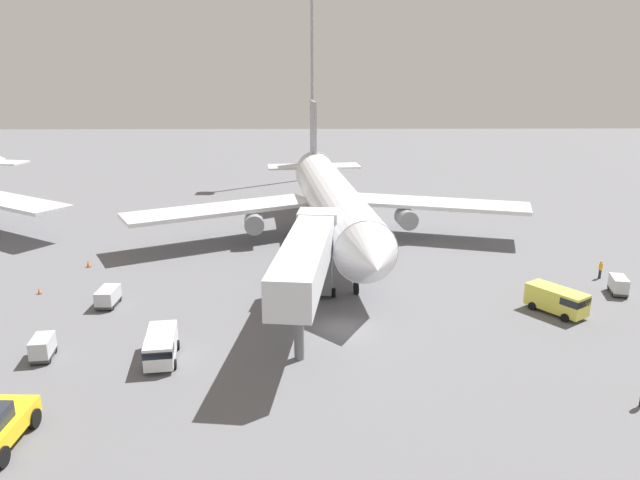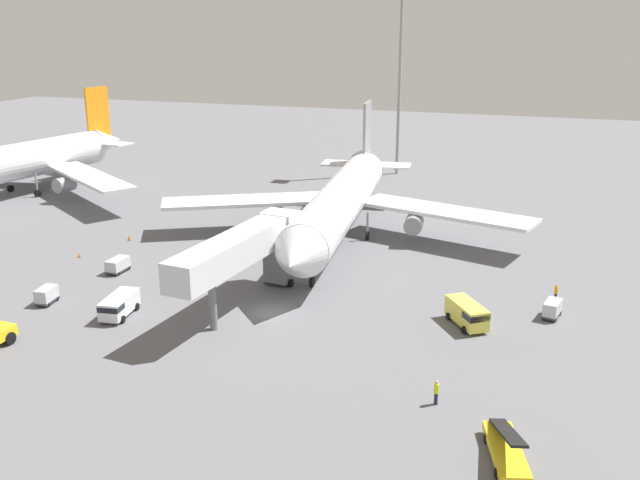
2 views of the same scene
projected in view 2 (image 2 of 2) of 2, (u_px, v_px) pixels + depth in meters
ground_plane at (269, 312)px, 65.80m from camera, size 300.00×300.00×0.00m
airplane_at_gate at (342, 200)px, 85.70m from camera, size 46.79×49.61×14.82m
jet_bridge at (245, 249)px, 65.42m from camera, size 5.43×19.38×7.62m
belt_loader_truck at (506, 449)px, 43.64m from camera, size 3.45×6.35×2.99m
service_van_mid_center at (467, 313)px, 62.53m from camera, size 4.39×5.11×2.11m
service_van_near_center at (119, 305)px, 64.64m from camera, size 2.68×5.03×1.92m
baggage_cart_far_left at (47, 295)px, 67.60m from camera, size 1.58×2.49×1.60m
baggage_cart_outer_left at (552, 309)px, 64.42m from camera, size 1.74×2.66×1.59m
baggage_cart_rear_left at (118, 265)px, 75.94m from camera, size 1.50×2.78×1.53m
ground_crew_worker_foreground at (436, 392)px, 49.84m from camera, size 0.48×0.48×1.87m
ground_crew_worker_midground at (556, 292)px, 68.06m from camera, size 0.34×0.34×1.76m
safety_cone_alpha at (129, 238)px, 87.09m from camera, size 0.43×0.43×0.65m
safety_cone_bravo at (79, 255)px, 80.85m from camera, size 0.35×0.35×0.55m
airplane_background at (17, 162)px, 107.79m from camera, size 48.69×44.16×15.11m
apron_light_mast at (401, 44)px, 117.95m from camera, size 2.40×2.40×32.94m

